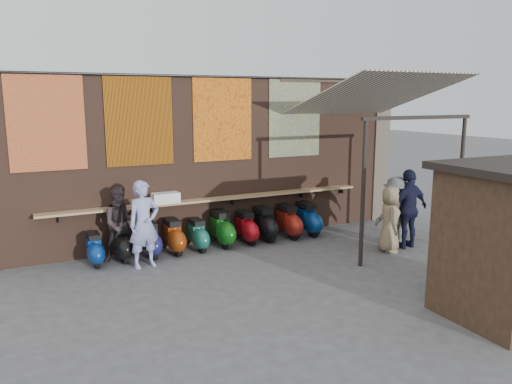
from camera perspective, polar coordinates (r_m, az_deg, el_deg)
ground at (r=10.25m, az=0.31°, el=-9.18°), size 70.00×70.00×0.00m
brick_wall at (r=12.20m, az=-5.45°, el=3.64°), size 10.00×0.40×4.00m
pier_right at (r=14.88m, az=13.60°, el=4.65°), size 0.50×0.50×4.00m
eating_counter at (r=12.01m, az=-4.73°, el=-0.81°), size 8.00×0.32×0.05m
shelf_box at (r=11.56m, az=-10.29°, el=-0.67°), size 0.61×0.32×0.24m
tapestry_redgold at (r=11.11m, az=-22.82°, el=7.36°), size 1.50×0.02×2.00m
tapestry_sun at (r=11.41m, az=-13.19°, el=7.97°), size 1.50×0.02×2.00m
tapestry_orange at (r=12.03m, az=-3.80°, el=8.35°), size 1.50×0.02×2.00m
tapestry_multi at (r=12.94m, az=4.47°, el=8.50°), size 1.50×0.02×2.00m
hang_rail at (r=11.91m, az=-5.21°, el=13.02°), size 9.50×0.06×0.06m
scooter_stool_0 at (r=11.11m, az=-17.96°, el=-6.28°), size 0.32×0.72×0.68m
scooter_stool_1 at (r=11.27m, az=-15.08°, el=-5.68°), size 0.36×0.80×0.76m
scooter_stool_2 at (r=11.37m, az=-12.00°, el=-5.36°), size 0.37×0.82×0.78m
scooter_stool_3 at (r=11.50m, az=-9.37°, el=-5.07°), size 0.37×0.82×0.78m
scooter_stool_4 at (r=11.68m, az=-6.65°, el=-4.92°), size 0.34×0.76×0.72m
scooter_stool_5 at (r=11.90m, az=-3.92°, el=-4.25°), size 0.40×0.89×0.85m
scooter_stool_6 at (r=12.16m, az=-1.13°, el=-4.10°), size 0.36×0.81×0.77m
scooter_stool_7 at (r=12.40m, az=0.97°, el=-3.70°), size 0.38×0.85×0.81m
scooter_stool_8 at (r=12.66m, az=3.72°, el=-3.40°), size 0.39×0.86×0.82m
scooter_stool_9 at (r=12.94m, az=5.90°, el=-3.09°), size 0.40×0.88×0.84m
diner_left at (r=10.60m, az=-12.68°, el=-3.61°), size 0.73×0.54×1.83m
diner_right at (r=11.12m, az=-15.16°, el=-3.55°), size 0.81×0.63×1.65m
shopper_navy at (r=12.22m, az=17.05°, el=-1.84°), size 1.12×0.51×1.87m
shopper_grey at (r=12.31m, az=15.68°, el=-2.16°), size 1.12×0.70×1.67m
shopper_tan at (r=11.82m, az=15.03°, el=-3.02°), size 0.81×0.89×1.52m
stall_sign at (r=9.41m, az=23.97°, el=-1.07°), size 1.20×0.07×0.50m
stall_shelf at (r=9.60m, az=23.58°, el=-6.05°), size 1.82×0.14×0.06m
awning_canvas at (r=12.34m, az=13.25°, el=10.70°), size 3.20×3.28×0.97m
awning_ledger at (r=13.61m, az=8.94°, el=12.51°), size 3.30×0.08×0.12m
awning_header at (r=11.23m, az=18.08°, el=8.10°), size 3.00×0.08×0.08m
awning_post_left at (r=10.47m, az=12.14°, el=-0.20°), size 0.09×0.09×3.10m
awning_post_right at (r=12.40m, az=22.29°, el=0.90°), size 0.09×0.09×3.10m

